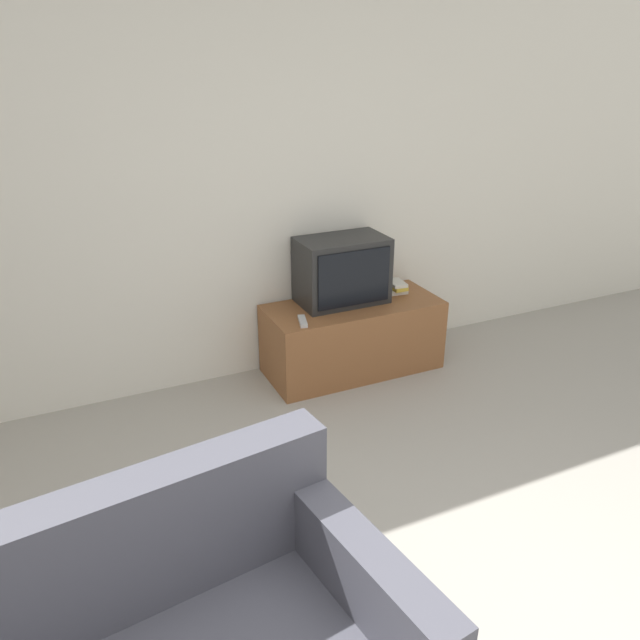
{
  "coord_description": "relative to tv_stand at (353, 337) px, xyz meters",
  "views": [
    {
      "loc": [
        -1.04,
        -0.89,
        2.19
      ],
      "look_at": [
        0.39,
        2.22,
        0.68
      ],
      "focal_mm": 35.0,
      "sensor_mm": 36.0,
      "label": 1
    }
  ],
  "objects": [
    {
      "name": "tv_stand",
      "position": [
        0.0,
        0.0,
        0.0
      ],
      "size": [
        1.25,
        0.54,
        0.52
      ],
      "color": "brown",
      "rests_on": "ground_plane"
    },
    {
      "name": "book_stack",
      "position": [
        0.39,
        0.08,
        0.3
      ],
      "size": [
        0.16,
        0.21,
        0.09
      ],
      "color": "silver",
      "rests_on": "tv_stand"
    },
    {
      "name": "television",
      "position": [
        -0.05,
        0.08,
        0.49
      ],
      "size": [
        0.62,
        0.38,
        0.47
      ],
      "color": "black",
      "rests_on": "tv_stand"
    },
    {
      "name": "remote_on_stand",
      "position": [
        -0.46,
        -0.15,
        0.27
      ],
      "size": [
        0.09,
        0.18,
        0.02
      ],
      "rotation": [
        0.0,
        0.0,
        -0.28
      ],
      "color": "#B7B7B7",
      "rests_on": "tv_stand"
    },
    {
      "name": "wall_back",
      "position": [
        -0.88,
        0.32,
        1.04
      ],
      "size": [
        9.0,
        0.06,
        2.6
      ],
      "color": "silver",
      "rests_on": "ground_plane"
    }
  ]
}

